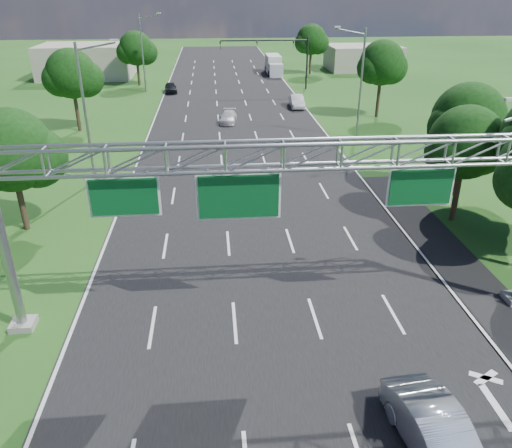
{
  "coord_description": "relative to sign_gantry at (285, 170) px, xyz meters",
  "views": [
    {
      "loc": [
        -2.43,
        -6.5,
        13.52
      ],
      "look_at": [
        -0.65,
        13.73,
        3.73
      ],
      "focal_mm": 35.0,
      "sensor_mm": 36.0,
      "label": 1
    }
  ],
  "objects": [
    {
      "name": "ground",
      "position": [
        -0.33,
        18.0,
        -6.89
      ],
      "size": [
        220.0,
        220.0,
        0.0
      ],
      "primitive_type": "plane",
      "color": "#1D4E17",
      "rests_on": "ground"
    },
    {
      "name": "road",
      "position": [
        -0.33,
        18.0,
        -6.89
      ],
      "size": [
        18.0,
        180.0,
        0.02
      ],
      "primitive_type": "cube",
      "color": "black",
      "rests_on": "ground"
    },
    {
      "name": "road_flare",
      "position": [
        9.87,
        2.0,
        -6.89
      ],
      "size": [
        3.0,
        30.0,
        0.02
      ],
      "primitive_type": "cube",
      "color": "black",
      "rests_on": "ground"
    },
    {
      "name": "sign_gantry",
      "position": [
        0.0,
        0.0,
        0.0
      ],
      "size": [
        23.5,
        1.0,
        9.56
      ],
      "color": "gray",
      "rests_on": "ground"
    },
    {
      "name": "traffic_signal",
      "position": [
        7.15,
        53.0,
        -1.72
      ],
      "size": [
        12.21,
        0.24,
        7.0
      ],
      "color": "black",
      "rests_on": "ground"
    },
    {
      "name": "streetlight_l_near",
      "position": [
        -11.63,
        18.0,
        -1.31
      ],
      "size": [
        2.97,
        0.22,
        10.16
      ],
      "color": "gray",
      "rests_on": "ground"
    },
    {
      "name": "streetlight_l_far",
      "position": [
        -11.63,
        53.0,
        -1.31
      ],
      "size": [
        2.97,
        0.22,
        10.16
      ],
      "color": "gray",
      "rests_on": "ground"
    },
    {
      "name": "streetlight_r_mid",
      "position": [
        10.97,
        28.0,
        -1.31
      ],
      "size": [
        2.97,
        0.22,
        10.16
      ],
      "color": "gray",
      "rests_on": "ground"
    },
    {
      "name": "tree_verge_la",
      "position": [
        -14.25,
        10.04,
        -2.13
      ],
      "size": [
        5.76,
        4.8,
        7.4
      ],
      "color": "#2D2116",
      "rests_on": "ground"
    },
    {
      "name": "tree_verge_lb",
      "position": [
        -16.25,
        33.04,
        -1.48
      ],
      "size": [
        5.76,
        4.8,
        8.06
      ],
      "color": "#2D2116",
      "rests_on": "ground"
    },
    {
      "name": "tree_verge_lc",
      "position": [
        -13.25,
        58.04,
        -1.92
      ],
      "size": [
        5.76,
        4.8,
        7.62
      ],
      "color": "#2D2116",
      "rests_on": "ground"
    },
    {
      "name": "tree_verge_rd",
      "position": [
        15.75,
        36.04,
        -1.26
      ],
      "size": [
        5.76,
        4.8,
        8.28
      ],
      "color": "#2D2116",
      "rests_on": "ground"
    },
    {
      "name": "tree_verge_re",
      "position": [
        13.75,
        66.04,
        -1.7
      ],
      "size": [
        5.76,
        4.8,
        7.84
      ],
      "color": "#2D2116",
      "rests_on": "ground"
    },
    {
      "name": "building_left",
      "position": [
        -22.33,
        66.0,
        -4.39
      ],
      "size": [
        14.0,
        10.0,
        5.0
      ],
      "primitive_type": "cube",
      "color": "#A49C89",
      "rests_on": "ground"
    },
    {
      "name": "building_right",
      "position": [
        23.67,
        70.0,
        -4.89
      ],
      "size": [
        12.0,
        9.0,
        4.0
      ],
      "primitive_type": "cube",
      "color": "#A49C89",
      "rests_on": "ground"
    },
    {
      "name": "silver_sedan",
      "position": [
        3.88,
        -7.88,
        -6.09
      ],
      "size": [
        2.33,
        5.05,
        1.61
      ],
      "primitive_type": "imported",
      "rotation": [
        0.0,
        0.0,
        0.13
      ],
      "color": "#B3B9BF",
      "rests_on": "ground"
    },
    {
      "name": "car_queue_a",
      "position": [
        -1.05,
        35.04,
        -6.31
      ],
      "size": [
        2.13,
        4.18,
        1.16
      ],
      "primitive_type": "imported",
      "rotation": [
        0.0,
        0.0,
        -0.13
      ],
      "color": "silver",
      "rests_on": "ground"
    },
    {
      "name": "car_queue_c",
      "position": [
        -8.33,
        52.2,
        -6.23
      ],
      "size": [
        2.02,
        4.02,
        1.31
      ],
      "primitive_type": "imported",
      "rotation": [
        0.0,
        0.0,
        0.12
      ],
      "color": "black",
      "rests_on": "ground"
    },
    {
      "name": "car_queue_d",
      "position": [
        7.48,
        41.64,
        -6.17
      ],
      "size": [
        1.68,
        4.45,
        1.45
      ],
      "primitive_type": "imported",
      "rotation": [
        0.0,
        0.0,
        -0.03
      ],
      "color": "silver",
      "rests_on": "ground"
    },
    {
      "name": "box_truck",
      "position": [
        7.67,
        66.72,
        -5.49
      ],
      "size": [
        2.37,
        7.72,
        2.93
      ],
      "rotation": [
        0.0,
        0.0,
        -0.0
      ],
      "color": "silver",
      "rests_on": "ground"
    }
  ]
}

